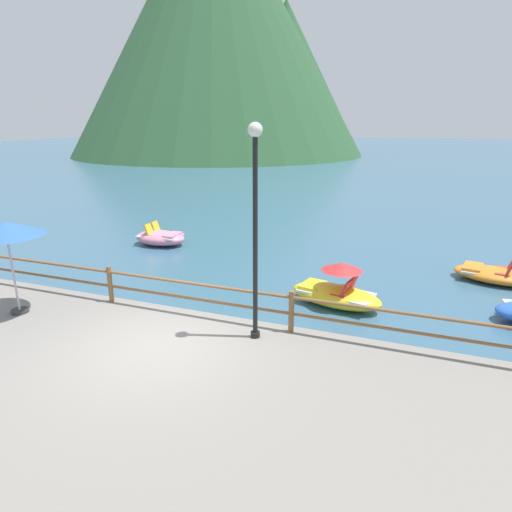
# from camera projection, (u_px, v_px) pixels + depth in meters

# --- Properties ---
(ground_plane) EXTENTS (200.00, 200.00, 0.00)m
(ground_plane) POSITION_uv_depth(u_px,v_px,m) (370.00, 170.00, 44.78)
(ground_plane) COLOR #38607A
(promenade_dock) EXTENTS (28.00, 8.00, 0.40)m
(promenade_dock) POSITION_uv_depth(u_px,v_px,m) (85.00, 420.00, 6.94)
(promenade_dock) COLOR gray
(promenade_dock) RESTS_ON ground
(dock_railing) EXTENTS (23.92, 0.12, 0.95)m
(dock_railing) POSITION_uv_depth(u_px,v_px,m) (194.00, 293.00, 10.06)
(dock_railing) COLOR brown
(dock_railing) RESTS_ON promenade_dock
(lamp_post) EXTENTS (0.28, 0.28, 4.41)m
(lamp_post) POSITION_uv_depth(u_px,v_px,m) (255.00, 216.00, 8.42)
(lamp_post) COLOR black
(lamp_post) RESTS_ON promenade_dock
(beach_umbrella) EXTENTS (1.70, 1.70, 2.24)m
(beach_umbrella) POSITION_uv_depth(u_px,v_px,m) (5.00, 230.00, 9.78)
(beach_umbrella) COLOR #B2B2B7
(beach_umbrella) RESTS_ON promenade_dock
(pedal_boat_0) EXTENTS (2.14, 1.34, 0.90)m
(pedal_boat_0) POSITION_uv_depth(u_px,v_px,m) (160.00, 238.00, 17.47)
(pedal_boat_0) COLOR pink
(pedal_boat_0) RESTS_ON ground
(pedal_boat_2) EXTENTS (2.67, 1.81, 0.81)m
(pedal_boat_2) POSITION_uv_depth(u_px,v_px,m) (495.00, 274.00, 13.44)
(pedal_boat_2) COLOR orange
(pedal_boat_2) RESTS_ON ground
(pedal_boat_3) EXTENTS (2.72, 1.66, 1.25)m
(pedal_boat_3) POSITION_uv_depth(u_px,v_px,m) (336.00, 292.00, 11.66)
(pedal_boat_3) COLOR yellow
(pedal_boat_3) RESTS_ON ground
(cliff_headland) EXTENTS (43.74, 43.74, 37.22)m
(cliff_headland) POSITION_uv_depth(u_px,v_px,m) (228.00, 31.00, 62.87)
(cliff_headland) COLOR #2D5633
(cliff_headland) RESTS_ON ground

